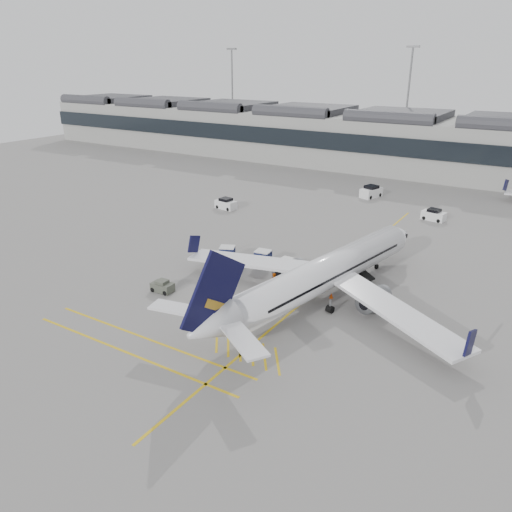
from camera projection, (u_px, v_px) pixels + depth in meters
The scene contains 18 objects.
ground at pixel (202, 292), 51.88m from camera, with size 220.00×220.00×0.00m, color gray.
terminal at pixel (408, 142), 106.37m from camera, with size 200.00×20.45×12.40m.
light_masts at pixel (422, 97), 115.23m from camera, with size 113.00×0.60×25.45m.
apron_markings at pixel (330, 279), 54.84m from camera, with size 0.25×60.00×0.01m, color gold.
airliner_main at pixel (322, 275), 49.12m from camera, with size 31.76×35.01×9.39m.
belt_loader at pixel (349, 272), 55.25m from camera, with size 5.23×2.64×2.07m.
baggage_cart_a at pixel (287, 265), 56.18m from camera, with size 1.70×1.43×1.70m.
baggage_cart_b at pixel (227, 254), 59.10m from camera, with size 2.31×2.15×1.95m.
baggage_cart_c at pixel (263, 258), 57.82m from camera, with size 2.03×1.74×1.96m.
baggage_cart_d at pixel (228, 267), 55.78m from camera, with size 1.93×1.78×1.65m.
ramp_agent_a at pixel (293, 266), 55.96m from camera, with size 0.63×0.41×1.71m, color #E5530C.
ramp_agent_b at pixel (274, 281), 52.04m from camera, with size 0.91×0.71×1.88m, color #E05E0B.
pushback_tug at pixel (162, 287), 51.72m from camera, with size 2.31×1.48×1.27m.
safety_cone_nose at pixel (367, 240), 65.94m from camera, with size 0.33×0.33×0.46m, color #F24C0A.
safety_cone_engine at pixel (331, 296), 50.40m from camera, with size 0.39×0.39×0.55m, color #F24C0A.
service_van_left at pixel (226, 204), 80.36m from camera, with size 3.65×2.16×1.78m.
service_van_mid at pixel (371, 192), 87.14m from camera, with size 3.12×4.48×2.09m.
service_van_right at pixel (434, 215), 74.68m from camera, with size 3.62×2.25×1.73m.
Camera 1 is at (29.58, -36.80, 22.52)m, focal length 35.00 mm.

